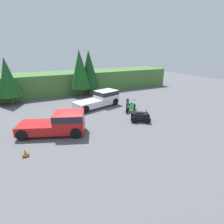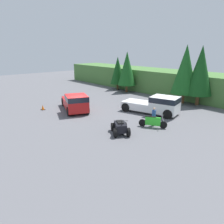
{
  "view_description": "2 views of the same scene",
  "coord_description": "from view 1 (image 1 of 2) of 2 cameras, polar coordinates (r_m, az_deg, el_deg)",
  "views": [
    {
      "loc": [
        -3.04,
        -13.91,
        6.81
      ],
      "look_at": [
        4.32,
        0.78,
        0.95
      ],
      "focal_mm": 28.0,
      "sensor_mm": 36.0,
      "label": 1
    },
    {
      "loc": [
        18.56,
        -11.59,
        6.48
      ],
      "look_at": [
        4.32,
        0.78,
        0.95
      ],
      "focal_mm": 35.0,
      "sensor_mm": 36.0,
      "label": 2
    }
  ],
  "objects": [
    {
      "name": "pickup_truck_red",
      "position": [
        15.41,
        -16.89,
        -3.43
      ],
      "size": [
        5.81,
        3.94,
        1.89
      ],
      "rotation": [
        0.0,
        0.0,
        -0.38
      ],
      "color": "red",
      "rests_on": "ground_plane"
    },
    {
      "name": "tree_mid_left",
      "position": [
        25.97,
        -31.03,
        9.66
      ],
      "size": [
        2.65,
        2.65,
        6.03
      ],
      "color": "brown",
      "rests_on": "ground_plane"
    },
    {
      "name": "pickup_truck_second",
      "position": [
        22.25,
        -3.71,
        4.44
      ],
      "size": [
        6.16,
        3.57,
        1.89
      ],
      "rotation": [
        0.0,
        0.0,
        0.27
      ],
      "color": "white",
      "rests_on": "ground_plane"
    },
    {
      "name": "quad_atv",
      "position": [
        17.78,
        9.3,
        -1.46
      ],
      "size": [
        2.33,
        2.1,
        1.23
      ],
      "rotation": [
        0.0,
        0.0,
        -0.57
      ],
      "color": "black",
      "rests_on": "ground_plane"
    },
    {
      "name": "traffic_cone",
      "position": [
        13.41,
        -26.46,
        -11.93
      ],
      "size": [
        0.42,
        0.42,
        0.55
      ],
      "color": "black",
      "rests_on": "ground_plane"
    },
    {
      "name": "dirt_bike",
      "position": [
        20.56,
        6.2,
        1.6
      ],
      "size": [
        2.12,
        1.34,
        1.18
      ],
      "rotation": [
        0.0,
        0.0,
        0.53
      ],
      "color": "black",
      "rests_on": "ground_plane"
    },
    {
      "name": "rider_person",
      "position": [
        20.64,
        5.12,
        2.85
      ],
      "size": [
        0.47,
        0.47,
        1.63
      ],
      "rotation": [
        0.0,
        0.0,
        0.77
      ],
      "color": "black",
      "rests_on": "ground_plane"
    },
    {
      "name": "tree_mid_right",
      "position": [
        27.14,
        -10.44,
        13.53
      ],
      "size": [
        3.05,
        3.05,
        6.93
      ],
      "color": "brown",
      "rests_on": "ground_plane"
    },
    {
      "name": "ground_plane",
      "position": [
        15.78,
        -12.94,
        -6.47
      ],
      "size": [
        80.0,
        80.0,
        0.0
      ],
      "primitive_type": "plane",
      "color": "#5B5B60"
    },
    {
      "name": "tree_right",
      "position": [
        28.13,
        -7.53,
        13.76
      ],
      "size": [
        3.0,
        3.0,
        6.83
      ],
      "color": "brown",
      "rests_on": "ground_plane"
    },
    {
      "name": "hillside_backdrop",
      "position": [
        30.51,
        -20.73,
        8.63
      ],
      "size": [
        44.0,
        6.0,
        3.29
      ],
      "color": "#477538",
      "rests_on": "ground_plane"
    }
  ]
}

